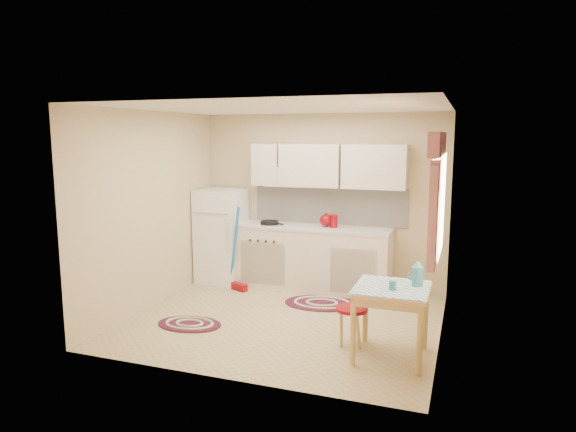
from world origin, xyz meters
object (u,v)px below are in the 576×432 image
(table, at_px, (391,323))
(stool, at_px, (352,327))
(base_cabinets, at_px, (311,259))
(fridge, at_px, (221,236))

(table, height_order, stool, table)
(base_cabinets, relative_size, table, 3.12)
(fridge, bearing_deg, base_cabinets, 2.06)
(base_cabinets, height_order, table, base_cabinets)
(table, bearing_deg, base_cabinets, 126.15)
(stool, bearing_deg, fridge, 143.92)
(table, xyz_separation_m, stool, (-0.42, 0.15, -0.15))
(fridge, distance_m, stool, 2.98)
(stool, bearing_deg, table, -19.33)
(base_cabinets, distance_m, stool, 2.05)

